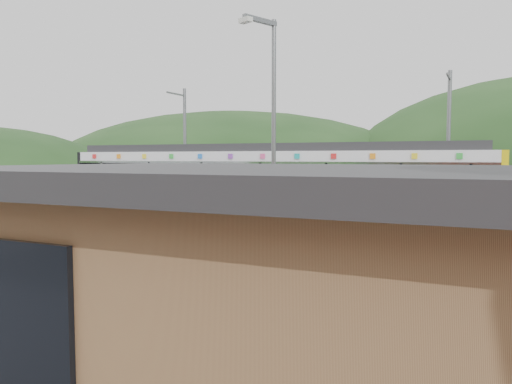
% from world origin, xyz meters
% --- Properties ---
extents(ground, '(120.00, 120.00, 0.00)m').
position_xyz_m(ground, '(0.00, 0.00, 0.00)').
color(ground, '#4C4C4F').
rests_on(ground, ground).
extents(hills, '(146.00, 149.00, 26.00)m').
position_xyz_m(hills, '(6.19, 5.29, 0.00)').
color(hills, '#1E3D19').
rests_on(hills, ground).
extents(platform, '(26.00, 3.20, 0.30)m').
position_xyz_m(platform, '(0.00, 3.30, 0.15)').
color(platform, '#9E9E99').
rests_on(platform, ground).
extents(yellow_line, '(26.00, 0.10, 0.01)m').
position_xyz_m(yellow_line, '(0.00, 2.00, 0.30)').
color(yellow_line, yellow).
rests_on(yellow_line, platform).
extents(train, '(20.44, 3.01, 3.74)m').
position_xyz_m(train, '(-0.89, 6.00, 2.06)').
color(train, black).
rests_on(train, ground).
extents(catenary_mast_west, '(0.18, 1.80, 7.00)m').
position_xyz_m(catenary_mast_west, '(-7.00, 8.56, 3.65)').
color(catenary_mast_west, slate).
rests_on(catenary_mast_west, ground).
extents(catenary_mast_east, '(0.18, 1.80, 7.00)m').
position_xyz_m(catenary_mast_east, '(7.00, 8.56, 3.65)').
color(catenary_mast_east, slate).
rests_on(catenary_mast_east, ground).
extents(station_shelter, '(9.20, 6.20, 3.00)m').
position_xyz_m(station_shelter, '(6.00, -9.01, 1.55)').
color(station_shelter, brown).
rests_on(station_shelter, ground).
extents(lamp_post, '(0.53, 1.23, 6.78)m').
position_xyz_m(lamp_post, '(3.40, -3.13, 4.03)').
color(lamp_post, slate).
rests_on(lamp_post, ground).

